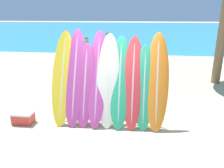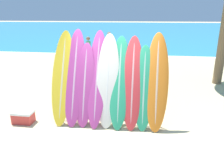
{
  "view_description": "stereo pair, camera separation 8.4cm",
  "coord_description": "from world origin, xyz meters",
  "views": [
    {
      "loc": [
        0.66,
        -4.62,
        2.84
      ],
      "look_at": [
        -0.12,
        1.41,
        0.87
      ],
      "focal_mm": 35.0,
      "sensor_mm": 36.0,
      "label": 1
    },
    {
      "loc": [
        0.74,
        -4.61,
        2.84
      ],
      "look_at": [
        -0.12,
        1.41,
        0.87
      ],
      "focal_mm": 35.0,
      "sensor_mm": 36.0,
      "label": 2
    }
  ],
  "objects": [
    {
      "name": "surfboard_rack",
      "position": [
        -0.12,
        0.61,
        0.46
      ],
      "size": [
        2.79,
        0.04,
        0.85
      ],
      "color": "gray",
      "rests_on": "ground_plane"
    },
    {
      "name": "surfboard_slot_4",
      "position": [
        -0.13,
        0.7,
        1.18
      ],
      "size": [
        0.58,
        0.86,
        2.36
      ],
      "color": "silver",
      "rests_on": "ground_plane"
    },
    {
      "name": "surfboard_slot_7",
      "position": [
        0.8,
        0.66,
        1.05
      ],
      "size": [
        0.5,
        0.78,
        2.09
      ],
      "color": "#289E70",
      "rests_on": "ground_plane"
    },
    {
      "name": "surfboard_slot_3",
      "position": [
        -0.42,
        0.75,
        1.22
      ],
      "size": [
        0.5,
        1.12,
        2.43
      ],
      "color": "#B23D8E",
      "rests_on": "ground_plane"
    },
    {
      "name": "person_near_water",
      "position": [
        -2.33,
        7.4,
        0.88
      ],
      "size": [
        0.28,
        0.25,
        1.61
      ],
      "rotation": [
        0.0,
        0.0,
        3.72
      ],
      "color": "#846047",
      "rests_on": "ground_plane"
    },
    {
      "name": "person_far_left",
      "position": [
        0.33,
        5.88,
        0.91
      ],
      "size": [
        0.29,
        0.25,
        1.67
      ],
      "rotation": [
        0.0,
        0.0,
        0.52
      ],
      "color": "#A87A5B",
      "rests_on": "ground_plane"
    },
    {
      "name": "ground_plane",
      "position": [
        0.0,
        0.0,
        0.0
      ],
      "size": [
        160.0,
        160.0,
        0.0
      ],
      "primitive_type": "plane",
      "color": "#CCB789"
    },
    {
      "name": "person_mid_beach",
      "position": [
        -1.48,
        9.55,
        0.93
      ],
      "size": [
        0.23,
        0.29,
        1.71
      ],
      "rotation": [
        0.0,
        0.0,
        1.9
      ],
      "color": "#846047",
      "rests_on": "ground_plane"
    },
    {
      "name": "surfboard_slot_2",
      "position": [
        -0.74,
        0.67,
        1.06
      ],
      "size": [
        0.52,
        0.87,
        2.12
      ],
      "color": "#B23D8E",
      "rests_on": "ground_plane"
    },
    {
      "name": "surfboard_slot_8",
      "position": [
        1.12,
        0.71,
        1.2
      ],
      "size": [
        0.57,
        0.92,
        2.4
      ],
      "color": "orange",
      "rests_on": "ground_plane"
    },
    {
      "name": "cooler_box",
      "position": [
        -2.4,
        0.35,
        0.17
      ],
      "size": [
        0.55,
        0.35,
        0.33
      ],
      "color": "red",
      "rests_on": "ground_plane"
    },
    {
      "name": "surfboard_slot_5",
      "position": [
        0.18,
        0.7,
        1.15
      ],
      "size": [
        0.54,
        0.97,
        2.3
      ],
      "color": "#289E70",
      "rests_on": "ground_plane"
    },
    {
      "name": "surfboard_slot_0",
      "position": [
        -1.36,
        0.75,
        1.21
      ],
      "size": [
        0.58,
        1.05,
        2.41
      ],
      "color": "yellow",
      "rests_on": "ground_plane"
    },
    {
      "name": "surfboard_slot_6",
      "position": [
        0.51,
        0.69,
        1.16
      ],
      "size": [
        0.52,
        0.91,
        2.31
      ],
      "color": "red",
      "rests_on": "ground_plane"
    },
    {
      "name": "surfboard_slot_1",
      "position": [
        -1.02,
        0.75,
        1.23
      ],
      "size": [
        0.55,
        1.09,
        2.46
      ],
      "color": "#B23D8E",
      "rests_on": "ground_plane"
    },
    {
      "name": "ocean_water",
      "position": [
        0.0,
        39.94,
        0.0
      ],
      "size": [
        120.0,
        60.0,
        0.01
      ],
      "color": "teal",
      "rests_on": "ground_plane"
    }
  ]
}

